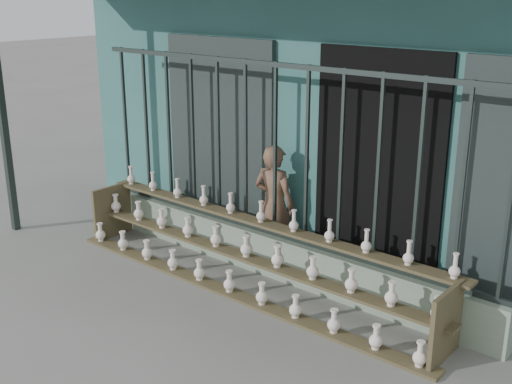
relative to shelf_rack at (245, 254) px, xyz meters
The scene contains 6 objects.
ground 0.96m from the shelf_rack, 86.45° to the right, with size 60.00×60.00×0.00m, color slate.
workshop_building 3.57m from the shelf_rack, 88.98° to the left, with size 7.40×6.60×3.21m.
parapet_wall 0.44m from the shelf_rack, 82.44° to the left, with size 5.00×0.20×0.45m, color gray.
security_fence 1.07m from the shelf_rack, 82.44° to the left, with size 5.00×0.04×1.80m.
shelf_rack is the anchor object (origin of this frame).
elderly_woman 0.77m from the shelf_rack, 103.50° to the left, with size 0.49×0.32×1.34m, color brown.
Camera 1 is at (3.87, -3.63, 2.95)m, focal length 45.00 mm.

